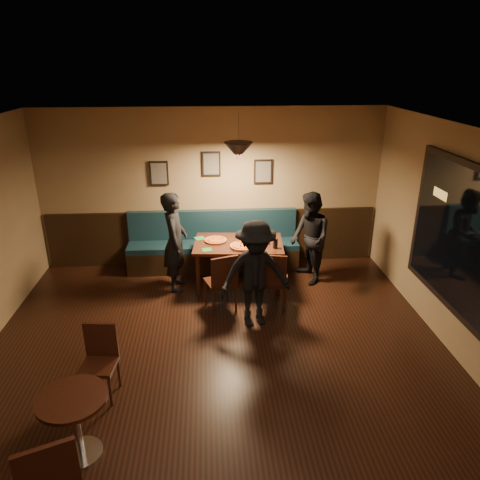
{
  "coord_description": "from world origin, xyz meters",
  "views": [
    {
      "loc": [
        -0.07,
        -4.22,
        3.51
      ],
      "look_at": [
        0.4,
        2.16,
        0.95
      ],
      "focal_mm": 33.77,
      "sensor_mm": 36.0,
      "label": 1
    }
  ],
  "objects": [
    {
      "name": "pizza_c",
      "position": [
        0.83,
        2.67,
        0.78
      ],
      "size": [
        0.38,
        0.38,
        0.04
      ],
      "primitive_type": "cylinder",
      "rotation": [
        0.0,
        0.0,
        0.27
      ],
      "color": "orange",
      "rests_on": "dining_table"
    },
    {
      "name": "diner_left",
      "position": [
        -0.61,
        2.49,
        0.82
      ],
      "size": [
        0.4,
        0.6,
        1.63
      ],
      "primitive_type": "imported",
      "rotation": [
        0.0,
        0.0,
        1.55
      ],
      "color": "black",
      "rests_on": "floor"
    },
    {
      "name": "ceiling",
      "position": [
        0.0,
        0.0,
        2.8
      ],
      "size": [
        7.0,
        7.0,
        0.0
      ],
      "primitive_type": "plane",
      "rotation": [
        3.14,
        0.0,
        0.0
      ],
      "color": "silver",
      "rests_on": "ground"
    },
    {
      "name": "wainscot",
      "position": [
        0.0,
        3.47,
        0.5
      ],
      "size": [
        5.88,
        0.06,
        1.0
      ],
      "primitive_type": "cube",
      "color": "black",
      "rests_on": "ground"
    },
    {
      "name": "picture_right",
      "position": [
        0.9,
        3.47,
        1.7
      ],
      "size": [
        0.32,
        0.04,
        0.42
      ],
      "primitive_type": "cube",
      "color": "black",
      "rests_on": "wall_back"
    },
    {
      "name": "picture_center",
      "position": [
        0.0,
        3.47,
        1.85
      ],
      "size": [
        0.32,
        0.04,
        0.42
      ],
      "primitive_type": "cube",
      "color": "black",
      "rests_on": "wall_back"
    },
    {
      "name": "picture_left",
      "position": [
        -0.9,
        3.47,
        1.7
      ],
      "size": [
        0.32,
        0.04,
        0.42
      ],
      "primitive_type": "cube",
      "color": "black",
      "rests_on": "wall_back"
    },
    {
      "name": "floor",
      "position": [
        0.0,
        0.0,
        0.0
      ],
      "size": [
        7.0,
        7.0,
        0.0
      ],
      "primitive_type": "plane",
      "color": "black",
      "rests_on": "ground"
    },
    {
      "name": "wall_back",
      "position": [
        0.0,
        3.5,
        1.4
      ],
      "size": [
        6.0,
        0.0,
        6.0
      ],
      "primitive_type": "plane",
      "rotation": [
        1.57,
        0.0,
        0.0
      ],
      "color": "#8C704F",
      "rests_on": "ground"
    },
    {
      "name": "cafe_chair_far",
      "position": [
        -1.32,
        -0.06,
        0.42
      ],
      "size": [
        0.41,
        0.41,
        0.84
      ],
      "primitive_type": null,
      "rotation": [
        0.0,
        0.0,
        3.03
      ],
      "color": "black",
      "rests_on": "floor"
    },
    {
      "name": "pendant_lamp",
      "position": [
        0.4,
        2.51,
        2.25
      ],
      "size": [
        0.44,
        0.44,
        0.25
      ],
      "primitive_type": "cone",
      "rotation": [
        3.14,
        0.0,
        0.0
      ],
      "color": "black",
      "rests_on": "ceiling"
    },
    {
      "name": "chair_near_left",
      "position": [
        0.08,
        1.76,
        0.46
      ],
      "size": [
        0.52,
        0.52,
        0.93
      ],
      "primitive_type": null,
      "rotation": [
        0.0,
        0.0,
        0.33
      ],
      "color": "#321B0E",
      "rests_on": "floor"
    },
    {
      "name": "cafe_table",
      "position": [
        -1.35,
        -0.87,
        0.34
      ],
      "size": [
        0.65,
        0.65,
        0.68
      ],
      "primitive_type": "cylinder",
      "rotation": [
        0.0,
        0.0,
        -0.02
      ],
      "color": "black",
      "rests_on": "floor"
    },
    {
      "name": "diner_right",
      "position": [
        1.59,
        2.59,
        0.77
      ],
      "size": [
        0.71,
        0.84,
        1.54
      ],
      "primitive_type": "imported",
      "rotation": [
        0.0,
        0.0,
        -1.39
      ],
      "color": "black",
      "rests_on": "floor"
    },
    {
      "name": "napkin_b",
      "position": [
        -0.11,
        2.25,
        0.77
      ],
      "size": [
        0.17,
        0.17,
        0.01
      ],
      "primitive_type": "cube",
      "rotation": [
        0.0,
        0.0,
        0.18
      ],
      "color": "#1E7126",
      "rests_on": "dining_table"
    },
    {
      "name": "napkin_a",
      "position": [
        -0.22,
        2.74,
        0.77
      ],
      "size": [
        0.21,
        0.21,
        0.01
      ],
      "primitive_type": "cube",
      "rotation": [
        0.0,
        0.0,
        0.41
      ],
      "color": "#1E7239",
      "rests_on": "dining_table"
    },
    {
      "name": "cafe_chair_near",
      "position": [
        -1.35,
        -1.55,
        0.49
      ],
      "size": [
        0.56,
        0.56,
        0.98
      ],
      "primitive_type": null,
      "rotation": [
        0.0,
        0.0,
        0.38
      ],
      "color": "black",
      "rests_on": "floor"
    },
    {
      "name": "tabasco_bottle",
      "position": [
        0.89,
        2.42,
        0.82
      ],
      "size": [
        0.04,
        0.04,
        0.12
      ],
      "primitive_type": "cylinder",
      "rotation": [
        0.0,
        0.0,
        0.37
      ],
      "color": "#AA0512",
      "rests_on": "dining_table"
    },
    {
      "name": "diner_front",
      "position": [
        0.55,
        1.32,
        0.78
      ],
      "size": [
        1.1,
        0.78,
        1.55
      ],
      "primitive_type": "imported",
      "rotation": [
        0.0,
        0.0,
        0.22
      ],
      "color": "black",
      "rests_on": "floor"
    },
    {
      "name": "booth_bench",
      "position": [
        0.0,
        3.2,
        0.5
      ],
      "size": [
        3.0,
        0.6,
        1.0
      ],
      "primitive_type": null,
      "color": "#0F232D",
      "rests_on": "ground"
    },
    {
      "name": "soda_glass",
      "position": [
        0.96,
        2.25,
        0.84
      ],
      "size": [
        0.08,
        0.08,
        0.16
      ],
      "primitive_type": "cylinder",
      "rotation": [
        0.0,
        0.0,
        -0.03
      ],
      "color": "black",
      "rests_on": "dining_table"
    },
    {
      "name": "dining_table",
      "position": [
        0.4,
        2.51,
        0.38
      ],
      "size": [
        1.49,
        1.03,
        0.76
      ],
      "primitive_type": "cube",
      "rotation": [
        0.0,
        0.0,
        -0.08
      ],
      "color": "black",
      "rests_on": "floor"
    },
    {
      "name": "cutlery_set",
      "position": [
        0.36,
        2.16,
        0.76
      ],
      "size": [
        0.18,
        0.07,
        0.0
      ],
      "primitive_type": "cube",
      "rotation": [
        0.0,
        0.0,
        1.86
      ],
      "color": "#B4B4B8",
      "rests_on": "dining_table"
    },
    {
      "name": "chair_near_right",
      "position": [
        0.86,
        1.73,
        0.47
      ],
      "size": [
        0.51,
        0.51,
        0.95
      ],
      "primitive_type": null,
      "rotation": [
        0.0,
        0.0,
        -0.24
      ],
      "color": "black",
      "rests_on": "floor"
    },
    {
      "name": "window_frame",
      "position": [
        2.96,
        0.5,
        1.5
      ],
      "size": [
        0.06,
        2.56,
        1.86
      ],
      "primitive_type": "cube",
      "color": "black",
      "rests_on": "wall_right"
    },
    {
      "name": "window_glass",
      "position": [
        2.93,
        0.5,
        1.5
      ],
      "size": [
        0.0,
        2.4,
        2.4
      ],
      "primitive_type": "plane",
      "rotation": [
        1.57,
        0.0,
        -1.57
      ],
      "color": "black",
      "rests_on": "wall_right"
    },
    {
      "name": "pizza_a",
      "position": [
        0.03,
        2.6,
        0.78
      ],
      "size": [
        0.4,
        0.4,
        0.04
      ],
      "primitive_type": "cylinder",
      "rotation": [
        0.0,
        0.0,
        0.11
      ],
      "color": "orange",
      "rests_on": "dining_table"
    },
    {
      "name": "pizza_b",
      "position": [
        0.45,
        2.32,
        0.78
      ],
      "size": [
        0.48,
        0.48,
        0.04
      ],
      "primitive_type": "cylinder",
      "rotation": [
        0.0,
        0.0,
        -0.3
      ],
      "color": "#C65F25",
      "rests_on": "dining_table"
    }
  ]
}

